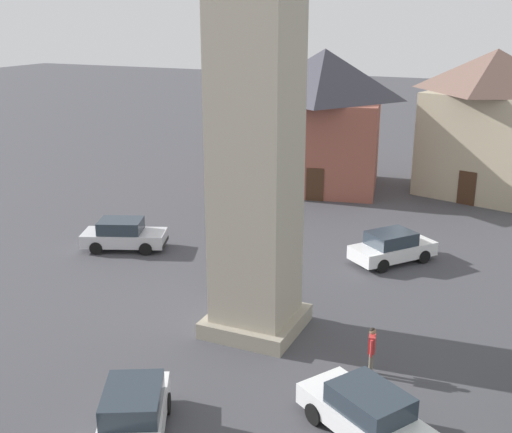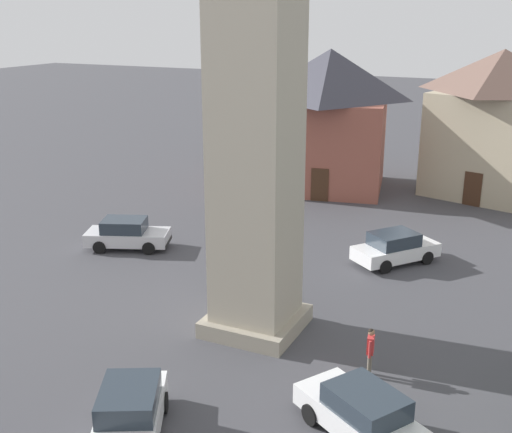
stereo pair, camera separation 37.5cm
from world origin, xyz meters
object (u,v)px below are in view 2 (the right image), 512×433
(car_blue_kerb, at_px, (395,248))
(car_black_far, at_px, (127,234))
(pedestrian, at_px, (370,348))
(building_corner_back, at_px, (329,118))
(car_silver_kerb, at_px, (129,415))
(building_shop_left, at_px, (497,123))
(car_white_side, at_px, (362,414))

(car_blue_kerb, relative_size, car_black_far, 0.96)
(pedestrian, xyz_separation_m, building_corner_back, (9.16, -21.98, 3.67))
(building_corner_back, bearing_deg, car_silver_kerb, 98.19)
(car_blue_kerb, height_order, car_silver_kerb, same)
(pedestrian, relative_size, building_shop_left, 0.18)
(car_blue_kerb, height_order, building_shop_left, building_shop_left)
(car_black_far, bearing_deg, building_shop_left, -130.49)
(car_silver_kerb, height_order, building_corner_back, building_corner_back)
(pedestrian, height_order, building_shop_left, building_shop_left)
(car_black_far, bearing_deg, car_silver_kerb, 126.51)
(car_black_far, bearing_deg, car_white_side, 147.40)
(car_black_far, xyz_separation_m, building_corner_back, (-5.12, -15.64, 3.92))
(car_black_far, height_order, building_shop_left, building_shop_left)
(car_silver_kerb, distance_m, car_white_side, 6.45)
(car_blue_kerb, relative_size, building_shop_left, 0.46)
(car_blue_kerb, height_order, car_white_side, same)
(building_corner_back, bearing_deg, pedestrian, 112.63)
(building_shop_left, bearing_deg, car_blue_kerb, 79.14)
(car_silver_kerb, xyz_separation_m, car_black_far, (9.15, -12.37, 0.00))
(car_blue_kerb, relative_size, car_white_side, 0.98)
(car_silver_kerb, bearing_deg, building_shop_left, -101.63)
(car_silver_kerb, xyz_separation_m, building_shop_left, (-6.26, -30.42, 3.96))
(car_blue_kerb, xyz_separation_m, car_white_side, (-2.29, 13.36, 0.00))
(car_black_far, distance_m, building_shop_left, 24.07)
(car_silver_kerb, bearing_deg, building_corner_back, -81.81)
(building_shop_left, distance_m, building_corner_back, 10.58)
(car_white_side, distance_m, pedestrian, 3.32)
(car_blue_kerb, bearing_deg, building_shop_left, -100.86)
(pedestrian, bearing_deg, car_blue_kerb, -80.99)
(car_white_side, relative_size, pedestrian, 2.60)
(car_blue_kerb, xyz_separation_m, car_silver_kerb, (3.53, 16.15, 0.00))
(car_blue_kerb, relative_size, building_corner_back, 0.47)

